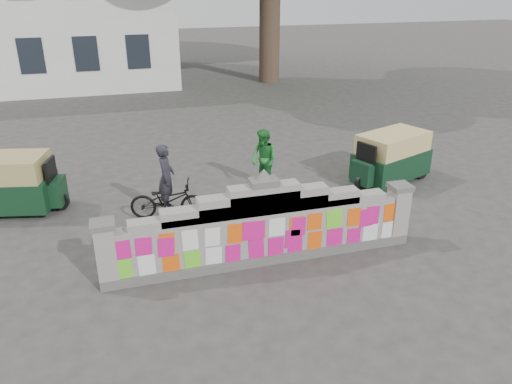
# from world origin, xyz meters

# --- Properties ---
(ground) EXTENTS (100.00, 100.00, 0.00)m
(ground) POSITION_xyz_m (0.00, 0.00, 0.00)
(ground) COLOR #383533
(ground) RESTS_ON ground
(parapet_wall) EXTENTS (6.48, 0.44, 2.01)m
(parapet_wall) POSITION_xyz_m (-0.00, -0.01, 0.75)
(parapet_wall) COLOR #4C4C49
(parapet_wall) RESTS_ON ground
(building) EXTENTS (16.00, 10.00, 8.90)m
(building) POSITION_xyz_m (-7.00, 21.98, 4.01)
(building) COLOR silver
(building) RESTS_ON ground
(cyclist_bike) EXTENTS (1.90, 1.08, 0.94)m
(cyclist_bike) POSITION_xyz_m (-1.58, 2.53, 0.47)
(cyclist_bike) COLOR black
(cyclist_bike) RESTS_ON ground
(cyclist_rider) EXTENTS (0.52, 0.66, 1.60)m
(cyclist_rider) POSITION_xyz_m (-1.58, 2.53, 0.80)
(cyclist_rider) COLOR #24222B
(cyclist_rider) RESTS_ON ground
(pedestrian) EXTENTS (0.90, 0.98, 1.62)m
(pedestrian) POSITION_xyz_m (1.18, 3.71, 0.81)
(pedestrian) COLOR #21792D
(pedestrian) RESTS_ON ground
(rickshaw_left) EXTENTS (2.66, 1.67, 1.43)m
(rickshaw_left) POSITION_xyz_m (-5.24, 4.03, 0.74)
(rickshaw_left) COLOR black
(rickshaw_left) RESTS_ON ground
(rickshaw_right) EXTENTS (2.57, 1.85, 1.39)m
(rickshaw_right) POSITION_xyz_m (4.71, 3.15, 0.72)
(rickshaw_right) COLOR black
(rickshaw_right) RESTS_ON ground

